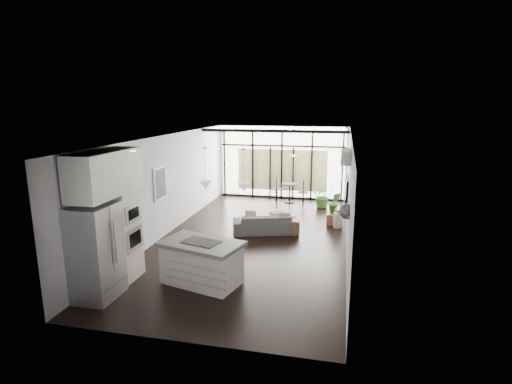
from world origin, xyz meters
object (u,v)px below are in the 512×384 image
at_px(milk_can, 338,218).
at_px(tv, 347,189).
at_px(island, 202,263).
at_px(sofa, 266,220).
at_px(console_bench, 275,227).
at_px(fridge, 96,252).
at_px(pouf, 277,217).

bearing_deg(milk_can, tv, -68.34).
distance_m(island, sofa, 3.58).
bearing_deg(tv, sofa, -169.28).
bearing_deg(island, console_bench, 89.92).
height_order(fridge, sofa, fridge).
height_order(island, fridge, fridge).
height_order(fridge, console_bench, fridge).
bearing_deg(sofa, milk_can, -171.44).
bearing_deg(fridge, tv, 47.03).
relative_size(fridge, milk_can, 3.25).
distance_m(sofa, milk_can, 2.24).
xyz_separation_m(sofa, milk_can, (2.03, 0.95, -0.08)).
distance_m(fridge, tv, 6.78).
height_order(island, tv, tv).
bearing_deg(pouf, island, -100.27).
relative_size(fridge, console_bench, 1.37).
bearing_deg(pouf, tv, -15.32).
xyz_separation_m(fridge, sofa, (2.37, 4.53, -0.55)).
bearing_deg(milk_can, pouf, 178.81).
bearing_deg(pouf, sofa, -99.60).
distance_m(milk_can, tv, 1.17).
distance_m(fridge, pouf, 6.12).
relative_size(island, tv, 1.49).
bearing_deg(sofa, tv, 174.13).
bearing_deg(tv, island, -126.24).
xyz_separation_m(island, milk_can, (2.68, 4.47, -0.17)).
relative_size(island, milk_can, 2.91).
distance_m(console_bench, tv, 2.29).
bearing_deg(fridge, console_bench, 59.38).
xyz_separation_m(pouf, tv, (2.07, -0.57, 1.10)).
bearing_deg(island, tv, 68.63).
relative_size(fridge, tv, 1.66).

